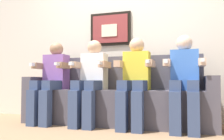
{
  "coord_description": "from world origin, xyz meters",
  "views": [
    {
      "loc": [
        0.94,
        -2.76,
        0.55
      ],
      "look_at": [
        0.0,
        0.15,
        0.7
      ],
      "focal_mm": 39.23,
      "sensor_mm": 36.0,
      "label": 1
    }
  ],
  "objects": [
    {
      "name": "person_rightmost",
      "position": [
        0.87,
        0.16,
        0.61
      ],
      "size": [
        0.46,
        0.56,
        1.11
      ],
      "color": "#3F72CC",
      "rests_on": "ground_plane"
    },
    {
      "name": "ground_plane",
      "position": [
        0.0,
        0.0,
        0.0
      ],
      "size": [
        6.32,
        6.32,
        0.0
      ],
      "primitive_type": "plane",
      "color": "#8C6B4C"
    },
    {
      "name": "person_right_center",
      "position": [
        0.29,
        0.16,
        0.61
      ],
      "size": [
        0.46,
        0.56,
        1.11
      ],
      "color": "yellow",
      "rests_on": "ground_plane"
    },
    {
      "name": "person_left_center",
      "position": [
        -0.29,
        0.16,
        0.61
      ],
      "size": [
        0.46,
        0.56,
        1.11
      ],
      "color": "white",
      "rests_on": "ground_plane"
    },
    {
      "name": "back_wall_assembly",
      "position": [
        -0.01,
        0.76,
        1.3
      ],
      "size": [
        4.86,
        0.1,
        2.6
      ],
      "color": "beige",
      "rests_on": "ground_plane"
    },
    {
      "name": "couch",
      "position": [
        0.0,
        0.33,
        0.31
      ],
      "size": [
        2.46,
        0.58,
        0.9
      ],
      "color": "#514C56",
      "rests_on": "ground_plane"
    },
    {
      "name": "person_leftmost",
      "position": [
        -0.87,
        0.16,
        0.61
      ],
      "size": [
        0.46,
        0.56,
        1.11
      ],
      "color": "#8C59A5",
      "rests_on": "ground_plane"
    }
  ]
}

